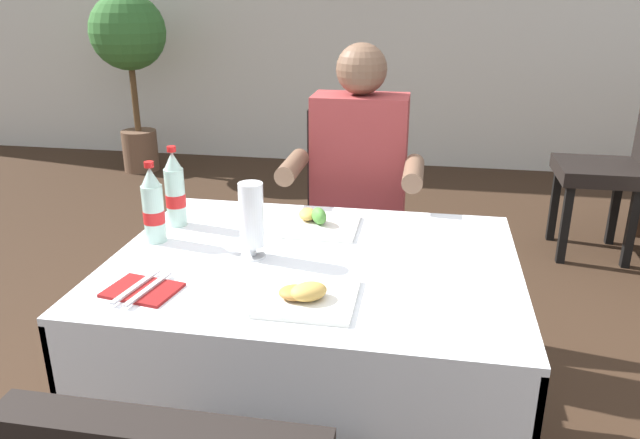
{
  "coord_description": "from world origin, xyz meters",
  "views": [
    {
      "loc": [
        0.31,
        -1.36,
        1.45
      ],
      "look_at": [
        0.02,
        0.27,
        0.82
      ],
      "focal_mm": 34.57,
      "sensor_mm": 36.0,
      "label": 1
    }
  ],
  "objects_px": {
    "seated_diner_far": "(357,191)",
    "background_chair_left": "(618,161)",
    "main_dining_table": "(314,313)",
    "plate_near_camera": "(306,295)",
    "cola_bottle_primary": "(175,191)",
    "plate_far_diner": "(318,222)",
    "beer_glass_left": "(252,221)",
    "napkin_cutlery_set": "(142,290)",
    "potted_plant_corner": "(129,47)",
    "chair_far_diner_seat": "(351,218)",
    "cola_bottle_secondary": "(153,207)"
  },
  "relations": [
    {
      "from": "background_chair_left",
      "to": "cola_bottle_primary",
      "type": "bearing_deg",
      "value": -135.01
    },
    {
      "from": "seated_diner_far",
      "to": "background_chair_left",
      "type": "distance_m",
      "value": 1.81
    },
    {
      "from": "napkin_cutlery_set",
      "to": "plate_near_camera",
      "type": "bearing_deg",
      "value": 3.41
    },
    {
      "from": "chair_far_diner_seat",
      "to": "napkin_cutlery_set",
      "type": "bearing_deg",
      "value": -109.25
    },
    {
      "from": "napkin_cutlery_set",
      "to": "main_dining_table",
      "type": "bearing_deg",
      "value": 34.91
    },
    {
      "from": "seated_diner_far",
      "to": "cola_bottle_primary",
      "type": "bearing_deg",
      "value": -133.47
    },
    {
      "from": "cola_bottle_primary",
      "to": "napkin_cutlery_set",
      "type": "relative_size",
      "value": 1.3
    },
    {
      "from": "main_dining_table",
      "to": "plate_near_camera",
      "type": "distance_m",
      "value": 0.31
    },
    {
      "from": "main_dining_table",
      "to": "plate_near_camera",
      "type": "relative_size",
      "value": 4.84
    },
    {
      "from": "cola_bottle_secondary",
      "to": "background_chair_left",
      "type": "relative_size",
      "value": 0.25
    },
    {
      "from": "main_dining_table",
      "to": "napkin_cutlery_set",
      "type": "relative_size",
      "value": 5.73
    },
    {
      "from": "plate_far_diner",
      "to": "beer_glass_left",
      "type": "bearing_deg",
      "value": -117.84
    },
    {
      "from": "potted_plant_corner",
      "to": "napkin_cutlery_set",
      "type": "bearing_deg",
      "value": -63.56
    },
    {
      "from": "cola_bottle_secondary",
      "to": "potted_plant_corner",
      "type": "xyz_separation_m",
      "value": [
        -1.59,
        3.09,
        0.16
      ]
    },
    {
      "from": "beer_glass_left",
      "to": "cola_bottle_secondary",
      "type": "height_order",
      "value": "cola_bottle_secondary"
    },
    {
      "from": "beer_glass_left",
      "to": "chair_far_diner_seat",
      "type": "bearing_deg",
      "value": 78.64
    },
    {
      "from": "seated_diner_far",
      "to": "potted_plant_corner",
      "type": "relative_size",
      "value": 0.89
    },
    {
      "from": "chair_far_diner_seat",
      "to": "napkin_cutlery_set",
      "type": "height_order",
      "value": "chair_far_diner_seat"
    },
    {
      "from": "beer_glass_left",
      "to": "background_chair_left",
      "type": "xyz_separation_m",
      "value": [
        1.49,
        1.99,
        -0.29
      ]
    },
    {
      "from": "background_chair_left",
      "to": "plate_far_diner",
      "type": "bearing_deg",
      "value": -128.01
    },
    {
      "from": "main_dining_table",
      "to": "plate_far_diner",
      "type": "bearing_deg",
      "value": 97.42
    },
    {
      "from": "plate_near_camera",
      "to": "potted_plant_corner",
      "type": "height_order",
      "value": "potted_plant_corner"
    },
    {
      "from": "cola_bottle_primary",
      "to": "background_chair_left",
      "type": "bearing_deg",
      "value": 44.99
    },
    {
      "from": "plate_near_camera",
      "to": "cola_bottle_secondary",
      "type": "relative_size",
      "value": 0.95
    },
    {
      "from": "seated_diner_far",
      "to": "background_chair_left",
      "type": "bearing_deg",
      "value": 44.37
    },
    {
      "from": "plate_near_camera",
      "to": "cola_bottle_secondary",
      "type": "distance_m",
      "value": 0.59
    },
    {
      "from": "beer_glass_left",
      "to": "cola_bottle_primary",
      "type": "xyz_separation_m",
      "value": [
        -0.3,
        0.2,
        0.0
      ]
    },
    {
      "from": "plate_far_diner",
      "to": "background_chair_left",
      "type": "distance_m",
      "value": 2.21
    },
    {
      "from": "seated_diner_far",
      "to": "chair_far_diner_seat",
      "type": "bearing_deg",
      "value": 107.39
    },
    {
      "from": "main_dining_table",
      "to": "plate_far_diner",
      "type": "distance_m",
      "value": 0.31
    },
    {
      "from": "plate_near_camera",
      "to": "background_chair_left",
      "type": "relative_size",
      "value": 0.24
    },
    {
      "from": "beer_glass_left",
      "to": "cola_bottle_secondary",
      "type": "bearing_deg",
      "value": 169.11
    },
    {
      "from": "chair_far_diner_seat",
      "to": "plate_near_camera",
      "type": "height_order",
      "value": "chair_far_diner_seat"
    },
    {
      "from": "napkin_cutlery_set",
      "to": "potted_plant_corner",
      "type": "height_order",
      "value": "potted_plant_corner"
    },
    {
      "from": "plate_near_camera",
      "to": "plate_far_diner",
      "type": "distance_m",
      "value": 0.49
    },
    {
      "from": "chair_far_diner_seat",
      "to": "plate_far_diner",
      "type": "xyz_separation_m",
      "value": [
        -0.03,
        -0.58,
        0.2
      ]
    },
    {
      "from": "cola_bottle_secondary",
      "to": "napkin_cutlery_set",
      "type": "distance_m",
      "value": 0.34
    },
    {
      "from": "chair_far_diner_seat",
      "to": "background_chair_left",
      "type": "relative_size",
      "value": 1.0
    },
    {
      "from": "background_chair_left",
      "to": "potted_plant_corner",
      "type": "relative_size",
      "value": 0.69
    },
    {
      "from": "beer_glass_left",
      "to": "napkin_cutlery_set",
      "type": "height_order",
      "value": "beer_glass_left"
    },
    {
      "from": "main_dining_table",
      "to": "background_chair_left",
      "type": "xyz_separation_m",
      "value": [
        1.32,
        1.98,
        -0.01
      ]
    },
    {
      "from": "plate_near_camera",
      "to": "potted_plant_corner",
      "type": "relative_size",
      "value": 0.16
    },
    {
      "from": "plate_far_diner",
      "to": "background_chair_left",
      "type": "xyz_separation_m",
      "value": [
        1.35,
        1.73,
        -0.2
      ]
    },
    {
      "from": "seated_diner_far",
      "to": "plate_near_camera",
      "type": "xyz_separation_m",
      "value": [
        -0.01,
        -0.96,
        0.04
      ]
    },
    {
      "from": "background_chair_left",
      "to": "potted_plant_corner",
      "type": "height_order",
      "value": "potted_plant_corner"
    },
    {
      "from": "main_dining_table",
      "to": "cola_bottle_secondary",
      "type": "distance_m",
      "value": 0.56
    },
    {
      "from": "plate_far_diner",
      "to": "beer_glass_left",
      "type": "height_order",
      "value": "beer_glass_left"
    },
    {
      "from": "chair_far_diner_seat",
      "to": "cola_bottle_primary",
      "type": "xyz_separation_m",
      "value": [
        -0.47,
        -0.64,
        0.3
      ]
    },
    {
      "from": "napkin_cutlery_set",
      "to": "cola_bottle_primary",
      "type": "bearing_deg",
      "value": 101.57
    },
    {
      "from": "cola_bottle_secondary",
      "to": "potted_plant_corner",
      "type": "distance_m",
      "value": 3.48
    }
  ]
}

